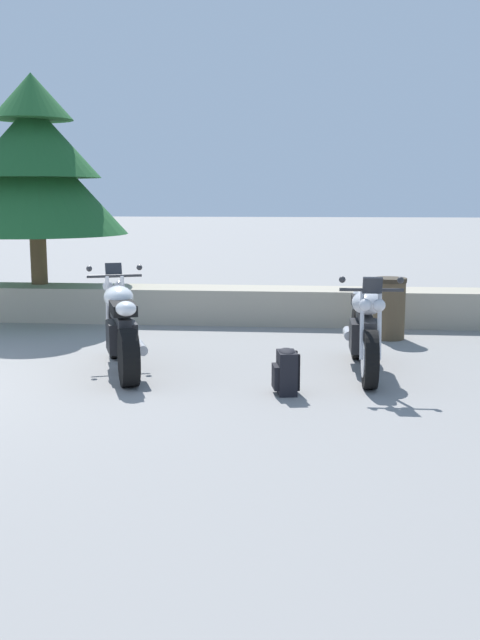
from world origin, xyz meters
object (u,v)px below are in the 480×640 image
object	(u,v)px
motorcycle_silver_centre	(365,331)
trash_bin	(389,308)
motorcycle_white_near_left	(121,329)
rider_backpack	(286,371)
pine_tree_mid_left	(35,167)

from	to	relation	value
motorcycle_silver_centre	trash_bin	distance (m)	2.13
motorcycle_white_near_left	motorcycle_silver_centre	bearing A→B (deg)	2.97
motorcycle_white_near_left	motorcycle_silver_centre	size ratio (longest dim) A/B	0.96
motorcycle_white_near_left	rider_backpack	xyz separation A→B (m)	(1.92, -0.85, -0.24)
motorcycle_white_near_left	rider_backpack	world-z (taller)	motorcycle_white_near_left
motorcycle_white_near_left	rider_backpack	size ratio (longest dim) A/B	4.23
motorcycle_silver_centre	rider_backpack	xyz separation A→B (m)	(-0.85, -0.99, -0.24)
rider_backpack	pine_tree_mid_left	bearing A→B (deg)	133.47
motorcycle_silver_centre	pine_tree_mid_left	xyz separation A→B (m)	(-5.06, 3.45, 1.95)
motorcycle_white_near_left	pine_tree_mid_left	world-z (taller)	pine_tree_mid_left
motorcycle_silver_centre	pine_tree_mid_left	distance (m)	6.43
pine_tree_mid_left	trash_bin	xyz separation A→B (m)	(5.55, -1.37, -2.00)
motorcycle_white_near_left	pine_tree_mid_left	distance (m)	4.68
rider_backpack	trash_bin	distance (m)	3.35
motorcycle_silver_centre	rider_backpack	distance (m)	1.33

